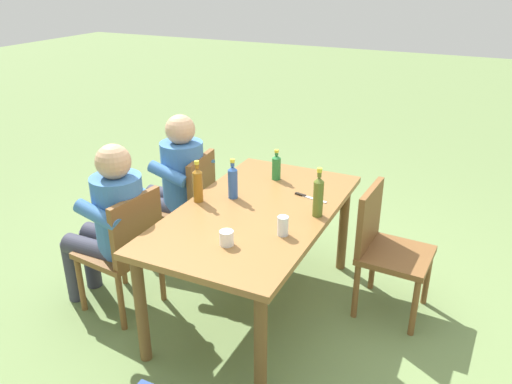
{
  "coord_description": "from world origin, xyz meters",
  "views": [
    {
      "loc": [
        -2.61,
        -1.25,
        2.16
      ],
      "look_at": [
        0.0,
        0.0,
        0.87
      ],
      "focal_mm": 35.67,
      "sensor_mm": 36.0,
      "label": 1
    }
  ],
  "objects_px": {
    "chair_far_left": "(126,246)",
    "table_knife": "(308,197)",
    "bottle_green": "(276,167)",
    "cup_glass": "(283,226)",
    "person_in_plaid_shirt": "(175,180)",
    "chair_near_right": "(385,244)",
    "person_in_white_shirt": "(111,220)",
    "chair_far_right": "(189,202)",
    "bottle_amber": "(198,184)",
    "dining_table": "(256,222)",
    "bottle_olive": "(318,196)",
    "bottle_blue": "(233,181)",
    "cup_white": "(227,238)"
  },
  "relations": [
    {
      "from": "chair_far_right",
      "to": "person_in_plaid_shirt",
      "type": "relative_size",
      "value": 0.74
    },
    {
      "from": "chair_far_left",
      "to": "table_knife",
      "type": "distance_m",
      "value": 1.24
    },
    {
      "from": "chair_far_right",
      "to": "bottle_amber",
      "type": "xyz_separation_m",
      "value": [
        -0.43,
        -0.37,
        0.38
      ]
    },
    {
      "from": "chair_far_left",
      "to": "bottle_olive",
      "type": "bearing_deg",
      "value": -67.9
    },
    {
      "from": "person_in_white_shirt",
      "to": "cup_glass",
      "type": "bearing_deg",
      "value": -83.36
    },
    {
      "from": "table_knife",
      "to": "bottle_amber",
      "type": "bearing_deg",
      "value": 119.72
    },
    {
      "from": "bottle_olive",
      "to": "cup_glass",
      "type": "xyz_separation_m",
      "value": [
        -0.32,
        0.1,
        -0.08
      ]
    },
    {
      "from": "dining_table",
      "to": "person_in_white_shirt",
      "type": "height_order",
      "value": "person_in_white_shirt"
    },
    {
      "from": "person_in_plaid_shirt",
      "to": "person_in_white_shirt",
      "type": "bearing_deg",
      "value": 180.0
    },
    {
      "from": "chair_far_right",
      "to": "cup_glass",
      "type": "bearing_deg",
      "value": -120.46
    },
    {
      "from": "chair_near_right",
      "to": "person_in_white_shirt",
      "type": "relative_size",
      "value": 0.74
    },
    {
      "from": "dining_table",
      "to": "person_in_white_shirt",
      "type": "relative_size",
      "value": 1.39
    },
    {
      "from": "chair_near_right",
      "to": "bottle_olive",
      "type": "bearing_deg",
      "value": 127.27
    },
    {
      "from": "chair_near_right",
      "to": "cup_glass",
      "type": "bearing_deg",
      "value": 141.89
    },
    {
      "from": "person_in_white_shirt",
      "to": "bottle_blue",
      "type": "height_order",
      "value": "person_in_white_shirt"
    },
    {
      "from": "dining_table",
      "to": "chair_near_right",
      "type": "relative_size",
      "value": 1.88
    },
    {
      "from": "bottle_blue",
      "to": "table_knife",
      "type": "height_order",
      "value": "bottle_blue"
    },
    {
      "from": "person_in_white_shirt",
      "to": "bottle_amber",
      "type": "relative_size",
      "value": 4.2
    },
    {
      "from": "chair_far_right",
      "to": "bottle_blue",
      "type": "height_order",
      "value": "bottle_blue"
    },
    {
      "from": "person_in_plaid_shirt",
      "to": "cup_glass",
      "type": "distance_m",
      "value": 1.31
    },
    {
      "from": "person_in_white_shirt",
      "to": "cup_white",
      "type": "height_order",
      "value": "person_in_white_shirt"
    },
    {
      "from": "chair_far_left",
      "to": "table_knife",
      "type": "bearing_deg",
      "value": -55.41
    },
    {
      "from": "chair_far_right",
      "to": "bottle_green",
      "type": "distance_m",
      "value": 0.78
    },
    {
      "from": "chair_far_right",
      "to": "cup_glass",
      "type": "xyz_separation_m",
      "value": [
        -0.61,
        -1.04,
        0.32
      ]
    },
    {
      "from": "bottle_amber",
      "to": "dining_table",
      "type": "bearing_deg",
      "value": -82.61
    },
    {
      "from": "bottle_amber",
      "to": "cup_glass",
      "type": "height_order",
      "value": "bottle_amber"
    },
    {
      "from": "bottle_green",
      "to": "cup_glass",
      "type": "relative_size",
      "value": 1.94
    },
    {
      "from": "dining_table",
      "to": "bottle_amber",
      "type": "bearing_deg",
      "value": 97.39
    },
    {
      "from": "bottle_olive",
      "to": "cup_glass",
      "type": "relative_size",
      "value": 2.73
    },
    {
      "from": "person_in_plaid_shirt",
      "to": "bottle_amber",
      "type": "relative_size",
      "value": 4.2
    },
    {
      "from": "person_in_white_shirt",
      "to": "cup_white",
      "type": "distance_m",
      "value": 0.93
    },
    {
      "from": "chair_far_left",
      "to": "chair_far_right",
      "type": "distance_m",
      "value": 0.76
    },
    {
      "from": "bottle_amber",
      "to": "table_knife",
      "type": "xyz_separation_m",
      "value": [
        0.36,
        -0.63,
        -0.12
      ]
    },
    {
      "from": "bottle_blue",
      "to": "cup_glass",
      "type": "relative_size",
      "value": 2.36
    },
    {
      "from": "dining_table",
      "to": "chair_far_right",
      "type": "height_order",
      "value": "chair_far_right"
    },
    {
      "from": "dining_table",
      "to": "cup_glass",
      "type": "bearing_deg",
      "value": -129.77
    },
    {
      "from": "chair_near_right",
      "to": "person_in_white_shirt",
      "type": "xyz_separation_m",
      "value": [
        -0.74,
        1.63,
        0.17
      ]
    },
    {
      "from": "dining_table",
      "to": "bottle_olive",
      "type": "bearing_deg",
      "value": -77.5
    },
    {
      "from": "cup_glass",
      "to": "bottle_green",
      "type": "bearing_deg",
      "value": 26.07
    },
    {
      "from": "bottle_amber",
      "to": "person_in_plaid_shirt",
      "type": "bearing_deg",
      "value": 48.52
    },
    {
      "from": "dining_table",
      "to": "cup_white",
      "type": "height_order",
      "value": "cup_white"
    },
    {
      "from": "bottle_green",
      "to": "chair_far_left",
      "type": "bearing_deg",
      "value": 142.9
    },
    {
      "from": "chair_far_left",
      "to": "bottle_olive",
      "type": "height_order",
      "value": "bottle_olive"
    },
    {
      "from": "bottle_amber",
      "to": "bottle_olive",
      "type": "bearing_deg",
      "value": -80.08
    },
    {
      "from": "chair_far_left",
      "to": "table_knife",
      "type": "relative_size",
      "value": 3.64
    },
    {
      "from": "chair_far_left",
      "to": "person_in_plaid_shirt",
      "type": "xyz_separation_m",
      "value": [
        0.75,
        0.11,
        0.17
      ]
    },
    {
      "from": "dining_table",
      "to": "bottle_amber",
      "type": "relative_size",
      "value": 5.83
    },
    {
      "from": "bottle_amber",
      "to": "cup_glass",
      "type": "bearing_deg",
      "value": -105.22
    },
    {
      "from": "person_in_plaid_shirt",
      "to": "bottle_olive",
      "type": "relative_size",
      "value": 3.76
    },
    {
      "from": "bottle_green",
      "to": "person_in_white_shirt",
      "type": "bearing_deg",
      "value": 138.4
    }
  ]
}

